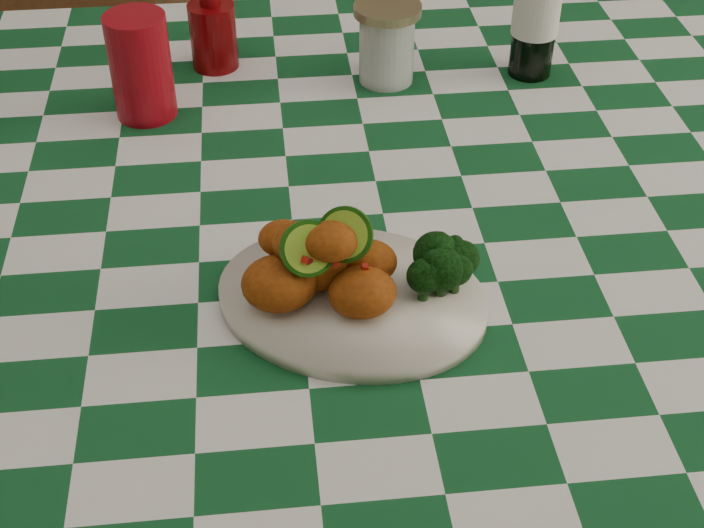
{
  "coord_description": "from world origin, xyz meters",
  "views": [
    {
      "loc": [
        -0.03,
        -0.94,
        1.44
      ],
      "look_at": [
        0.05,
        -0.22,
        0.84
      ],
      "focal_mm": 50.0,
      "sensor_mm": 36.0,
      "label": 1
    }
  ],
  "objects_px": {
    "red_tumbler": "(141,66)",
    "wooden_chair_left": "(78,125)",
    "mason_jar": "(387,43)",
    "wooden_chair_right": "(449,125)",
    "plate": "(352,300)",
    "dining_table": "(300,414)",
    "fried_chicken_pile": "(331,260)",
    "ketchup_bottle": "(212,21)"
  },
  "relations": [
    {
      "from": "ketchup_bottle",
      "to": "wooden_chair_left",
      "type": "relative_size",
      "value": 0.14
    },
    {
      "from": "ketchup_bottle",
      "to": "wooden_chair_left",
      "type": "height_order",
      "value": "wooden_chair_left"
    },
    {
      "from": "mason_jar",
      "to": "wooden_chair_right",
      "type": "distance_m",
      "value": 0.67
    },
    {
      "from": "dining_table",
      "to": "wooden_chair_left",
      "type": "xyz_separation_m",
      "value": [
        -0.37,
        0.7,
        0.08
      ]
    },
    {
      "from": "plate",
      "to": "mason_jar",
      "type": "bearing_deg",
      "value": 78.16
    },
    {
      "from": "dining_table",
      "to": "wooden_chair_left",
      "type": "height_order",
      "value": "wooden_chair_left"
    },
    {
      "from": "plate",
      "to": "ketchup_bottle",
      "type": "xyz_separation_m",
      "value": [
        -0.14,
        0.52,
        0.06
      ]
    },
    {
      "from": "wooden_chair_left",
      "to": "wooden_chair_right",
      "type": "xyz_separation_m",
      "value": [
        0.72,
        0.02,
        -0.06
      ]
    },
    {
      "from": "dining_table",
      "to": "wooden_chair_right",
      "type": "xyz_separation_m",
      "value": [
        0.35,
        0.71,
        0.02
      ]
    },
    {
      "from": "red_tumbler",
      "to": "mason_jar",
      "type": "distance_m",
      "value": 0.32
    },
    {
      "from": "plate",
      "to": "wooden_chair_left",
      "type": "relative_size",
      "value": 0.29
    },
    {
      "from": "dining_table",
      "to": "red_tumbler",
      "type": "height_order",
      "value": "red_tumbler"
    },
    {
      "from": "wooden_chair_left",
      "to": "wooden_chair_right",
      "type": "bearing_deg",
      "value": -16.43
    },
    {
      "from": "plate",
      "to": "fried_chicken_pile",
      "type": "height_order",
      "value": "fried_chicken_pile"
    },
    {
      "from": "fried_chicken_pile",
      "to": "wooden_chair_right",
      "type": "xyz_separation_m",
      "value": [
        0.32,
        0.93,
        -0.43
      ]
    },
    {
      "from": "dining_table",
      "to": "wooden_chair_left",
      "type": "distance_m",
      "value": 0.8
    },
    {
      "from": "dining_table",
      "to": "fried_chicken_pile",
      "type": "height_order",
      "value": "fried_chicken_pile"
    },
    {
      "from": "plate",
      "to": "wooden_chair_right",
      "type": "xyz_separation_m",
      "value": [
        0.3,
        0.93,
        -0.38
      ]
    },
    {
      "from": "wooden_chair_right",
      "to": "fried_chicken_pile",
      "type": "bearing_deg",
      "value": -94.48
    },
    {
      "from": "plate",
      "to": "fried_chicken_pile",
      "type": "xyz_separation_m",
      "value": [
        -0.02,
        0.0,
        0.05
      ]
    },
    {
      "from": "red_tumbler",
      "to": "mason_jar",
      "type": "xyz_separation_m",
      "value": [
        0.32,
        0.06,
        -0.01
      ]
    },
    {
      "from": "red_tumbler",
      "to": "wooden_chair_left",
      "type": "bearing_deg",
      "value": 111.25
    },
    {
      "from": "plate",
      "to": "wooden_chair_right",
      "type": "height_order",
      "value": "wooden_chair_right"
    },
    {
      "from": "dining_table",
      "to": "fried_chicken_pile",
      "type": "relative_size",
      "value": 12.0
    },
    {
      "from": "fried_chicken_pile",
      "to": "wooden_chair_left",
      "type": "distance_m",
      "value": 1.07
    },
    {
      "from": "ketchup_bottle",
      "to": "dining_table",
      "type": "bearing_deg",
      "value": -74.67
    },
    {
      "from": "red_tumbler",
      "to": "mason_jar",
      "type": "bearing_deg",
      "value": 9.99
    },
    {
      "from": "red_tumbler",
      "to": "ketchup_bottle",
      "type": "height_order",
      "value": "same"
    },
    {
      "from": "plate",
      "to": "fried_chicken_pile",
      "type": "bearing_deg",
      "value": 180.0
    },
    {
      "from": "plate",
      "to": "ketchup_bottle",
      "type": "relative_size",
      "value": 2.0
    },
    {
      "from": "mason_jar",
      "to": "red_tumbler",
      "type": "bearing_deg",
      "value": -170.01
    },
    {
      "from": "red_tumbler",
      "to": "mason_jar",
      "type": "height_order",
      "value": "red_tumbler"
    },
    {
      "from": "plate",
      "to": "wooden_chair_right",
      "type": "relative_size",
      "value": 0.33
    },
    {
      "from": "fried_chicken_pile",
      "to": "mason_jar",
      "type": "xyz_separation_m",
      "value": [
        0.12,
        0.46,
        -0.01
      ]
    },
    {
      "from": "plate",
      "to": "fried_chicken_pile",
      "type": "distance_m",
      "value": 0.06
    },
    {
      "from": "plate",
      "to": "red_tumbler",
      "type": "bearing_deg",
      "value": 119.07
    },
    {
      "from": "dining_table",
      "to": "mason_jar",
      "type": "distance_m",
      "value": 0.53
    },
    {
      "from": "red_tumbler",
      "to": "wooden_chair_left",
      "type": "xyz_separation_m",
      "value": [
        -0.2,
        0.51,
        -0.38
      ]
    },
    {
      "from": "fried_chicken_pile",
      "to": "red_tumbler",
      "type": "xyz_separation_m",
      "value": [
        -0.2,
        0.4,
        0.01
      ]
    },
    {
      "from": "dining_table",
      "to": "plate",
      "type": "distance_m",
      "value": 0.46
    },
    {
      "from": "plate",
      "to": "wooden_chair_right",
      "type": "bearing_deg",
      "value": 72.34
    },
    {
      "from": "fried_chicken_pile",
      "to": "dining_table",
      "type": "bearing_deg",
      "value": 97.98
    }
  ]
}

